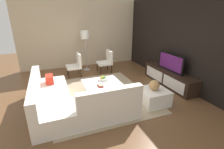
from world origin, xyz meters
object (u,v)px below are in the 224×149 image
at_px(accent_chair_near, 76,64).
at_px(ottoman, 153,97).
at_px(coffee_table, 102,88).
at_px(media_console, 169,77).
at_px(fruit_bowl, 103,78).
at_px(decorative_ball, 154,85).
at_px(sectional_couch, 70,101).
at_px(television, 171,62).
at_px(book_stack, 100,85).
at_px(accent_chair_far, 106,60).
at_px(floor_lamp, 85,37).

relative_size(accent_chair_near, ottoman, 1.24).
xyz_separation_m(coffee_table, accent_chair_near, (-1.81, -0.44, 0.29)).
height_order(media_console, coffee_table, media_console).
xyz_separation_m(coffee_table, fruit_bowl, (-0.18, 0.09, 0.23)).
bearing_deg(decorative_ball, sectional_couch, -100.09).
distance_m(television, coffee_table, 2.37).
height_order(media_console, book_stack, media_console).
relative_size(television, accent_chair_far, 1.31).
relative_size(coffee_table, decorative_ball, 4.01).
xyz_separation_m(fruit_bowl, book_stack, (0.40, -0.21, -0.03)).
height_order(television, floor_lamp, floor_lamp).
bearing_deg(television, decorative_ball, -54.05).
bearing_deg(decorative_ball, book_stack, -121.65).
xyz_separation_m(accent_chair_near, fruit_bowl, (1.63, 0.53, -0.05)).
bearing_deg(media_console, floor_lamp, -138.50).
bearing_deg(fruit_bowl, book_stack, -28.35).
relative_size(sectional_couch, decorative_ball, 8.80).
bearing_deg(fruit_bowl, decorative_ball, 41.22).
bearing_deg(floor_lamp, ottoman, 16.74).
relative_size(coffee_table, ottoman, 1.51).
bearing_deg(decorative_ball, accent_chair_far, -173.63).
height_order(television, decorative_ball, television).
relative_size(media_console, book_stack, 10.34).
bearing_deg(ottoman, fruit_bowl, -138.78).
bearing_deg(accent_chair_far, accent_chair_near, -83.70).
xyz_separation_m(floor_lamp, ottoman, (3.37, 1.01, -1.17)).
xyz_separation_m(coffee_table, accent_chair_far, (-1.85, 0.78, 0.29)).
bearing_deg(sectional_couch, fruit_bowl, 125.51).
bearing_deg(decorative_ball, coffee_table, -131.39).
relative_size(ottoman, book_stack, 3.38).
distance_m(coffee_table, accent_chair_near, 1.89).
relative_size(accent_chair_near, book_stack, 4.20).
height_order(sectional_couch, decorative_ball, sectional_couch).
xyz_separation_m(television, floor_lamp, (-2.50, -2.21, 0.59)).
height_order(fruit_bowl, decorative_ball, decorative_ball).
bearing_deg(media_console, fruit_bowl, -97.21).
bearing_deg(fruit_bowl, sectional_couch, -54.49).
xyz_separation_m(sectional_couch, accent_chair_near, (-2.41, 0.56, 0.20)).
distance_m(sectional_couch, ottoman, 2.13).
distance_m(accent_chair_near, decorative_ball, 3.18).
bearing_deg(television, accent_chair_far, -142.21).
bearing_deg(book_stack, decorative_ball, 58.35).
bearing_deg(ottoman, accent_chair_far, -173.63).
relative_size(accent_chair_near, fruit_bowl, 3.11).
distance_m(floor_lamp, decorative_ball, 3.61).
height_order(sectional_couch, fruit_bowl, sectional_couch).
bearing_deg(accent_chair_far, sectional_couch, -31.45).
height_order(floor_lamp, ottoman, floor_lamp).
xyz_separation_m(media_console, ottoman, (0.87, -1.20, -0.05)).
xyz_separation_m(ottoman, fruit_bowl, (-1.15, -1.00, 0.24)).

